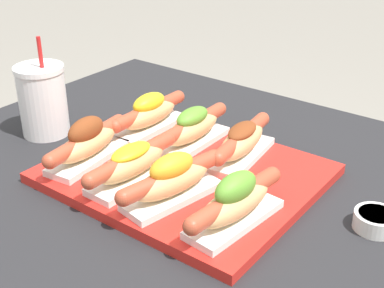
% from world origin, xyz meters
% --- Properties ---
extents(serving_tray, '(0.43, 0.36, 0.02)m').
position_xyz_m(serving_tray, '(0.02, 0.01, 0.70)').
color(serving_tray, red).
rests_on(serving_tray, patio_table).
extents(hot_dog_0, '(0.08, 0.21, 0.08)m').
position_xyz_m(hot_dog_0, '(-0.13, -0.07, 0.75)').
color(hot_dog_0, white).
rests_on(hot_dog_0, serving_tray).
extents(hot_dog_1, '(0.06, 0.21, 0.06)m').
position_xyz_m(hot_dog_1, '(-0.02, -0.07, 0.75)').
color(hot_dog_1, white).
rests_on(hot_dog_1, serving_tray).
extents(hot_dog_2, '(0.09, 0.20, 0.08)m').
position_xyz_m(hot_dog_2, '(0.06, -0.08, 0.75)').
color(hot_dog_2, white).
rests_on(hot_dog_2, serving_tray).
extents(hot_dog_3, '(0.08, 0.21, 0.08)m').
position_xyz_m(hot_dog_3, '(0.18, -0.07, 0.75)').
color(hot_dog_3, white).
rests_on(hot_dog_3, serving_tray).
extents(hot_dog_4, '(0.06, 0.21, 0.08)m').
position_xyz_m(hot_dog_4, '(-0.13, 0.09, 0.75)').
color(hot_dog_4, white).
rests_on(hot_dog_4, serving_tray).
extents(hot_dog_5, '(0.06, 0.21, 0.07)m').
position_xyz_m(hot_dog_5, '(-0.03, 0.09, 0.75)').
color(hot_dog_5, white).
rests_on(hot_dog_5, serving_tray).
extents(hot_dog_6, '(0.08, 0.21, 0.06)m').
position_xyz_m(hot_dog_6, '(0.08, 0.10, 0.75)').
color(hot_dog_6, white).
rests_on(hot_dog_6, serving_tray).
extents(sauce_bowl, '(0.07, 0.07, 0.03)m').
position_xyz_m(sauce_bowl, '(0.34, 0.06, 0.71)').
color(sauce_bowl, silver).
rests_on(sauce_bowl, patio_table).
extents(drink_cup, '(0.10, 0.10, 0.20)m').
position_xyz_m(drink_cup, '(-0.31, -0.02, 0.77)').
color(drink_cup, white).
rests_on(drink_cup, patio_table).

